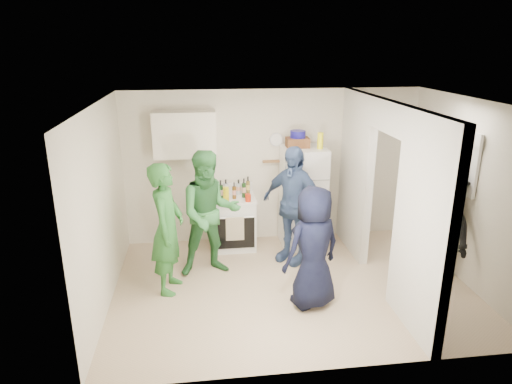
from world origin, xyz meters
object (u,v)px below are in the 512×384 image
yellow_cup_stack_top (320,141)px  person_denim (293,205)px  person_green_left (167,229)px  person_navy (313,248)px  stove (233,223)px  blue_bowl (298,134)px  fridge (303,197)px  person_green_center (210,214)px  person_nook (440,222)px  wicker_basket (298,142)px

yellow_cup_stack_top → person_denim: (-0.50, -0.45, -0.86)m
person_green_left → person_navy: bearing=-97.4°
stove → person_denim: 1.12m
stove → person_green_left: bearing=-127.9°
yellow_cup_stack_top → blue_bowl: bearing=154.9°
fridge → person_green_center: size_ratio=0.90×
fridge → person_nook: size_ratio=1.00×
fridge → person_nook: fridge is taller
blue_bowl → yellow_cup_stack_top: size_ratio=0.96×
yellow_cup_stack_top → person_denim: bearing=-138.3°
fridge → wicker_basket: (-0.10, 0.05, 0.89)m
person_denim → person_navy: 1.26m
fridge → person_navy: bearing=-98.8°
stove → person_nook: size_ratio=0.52×
person_navy → person_green_center: bearing=-61.7°
person_green_left → fridge: bearing=-48.7°
stove → fridge: size_ratio=0.52×
person_green_center → person_denim: bearing=3.4°
stove → person_nook: bearing=-25.4°
stove → wicker_basket: (1.02, 0.02, 1.28)m
person_denim → stove: bearing=-168.5°
wicker_basket → person_green_center: size_ratio=0.19×
stove → person_green_center: bearing=-115.5°
stove → person_navy: 2.05m
person_nook → yellow_cup_stack_top: bearing=-143.8°
fridge → person_green_left: 2.40m
stove → person_navy: person_navy is taller
yellow_cup_stack_top → person_navy: bearing=-106.3°
yellow_cup_stack_top → person_green_center: size_ratio=0.14×
person_green_left → person_denim: 1.91m
blue_bowl → person_navy: size_ratio=0.15×
yellow_cup_stack_top → person_navy: 2.03m
blue_bowl → person_green_left: size_ratio=0.14×
wicker_basket → person_green_center: (-1.41, -0.83, -0.80)m
fridge → person_navy: (-0.28, -1.81, -0.03)m
person_green_center → person_green_left: bearing=-151.5°
person_denim → person_navy: bearing=-43.9°
blue_bowl → person_navy: blue_bowl is taller
yellow_cup_stack_top → person_denim: size_ratio=0.14×
fridge → person_nook: (1.65, -1.29, -0.00)m
person_green_center → person_navy: person_green_center is taller
person_green_left → person_denim: person_denim is taller
stove → person_denim: size_ratio=0.47×
wicker_basket → person_green_center: 1.83m
blue_bowl → yellow_cup_stack_top: 0.36m
person_green_center → person_navy: size_ratio=1.15×
person_green_center → person_nook: bearing=-16.5°
stove → person_nook: 3.10m
fridge → yellow_cup_stack_top: (0.22, -0.10, 0.94)m
fridge → yellow_cup_stack_top: size_ratio=6.52×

